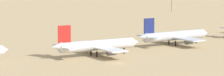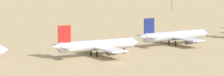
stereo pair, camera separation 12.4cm
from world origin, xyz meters
name	(u,v)px [view 1 (the left image)]	position (x,y,z in m)	size (l,w,h in m)	color
ground	(117,63)	(0.00, 0.00, 0.00)	(4000.00, 4000.00, 0.00)	tan
parked_jet_red_3	(96,45)	(2.19, 17.76, 4.02)	(37.10, 31.16, 12.26)	silver
parked_jet_navy_4	(174,36)	(44.64, 24.83, 3.94)	(36.28, 30.36, 12.01)	silver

